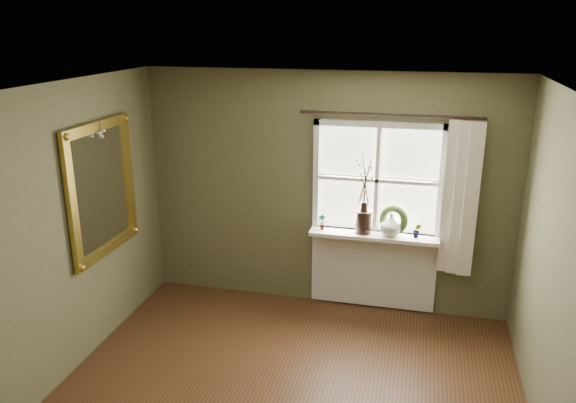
% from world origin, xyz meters
% --- Properties ---
extents(ceiling, '(4.50, 4.50, 0.00)m').
position_xyz_m(ceiling, '(0.00, 0.00, 2.60)').
color(ceiling, silver).
rests_on(ceiling, ground).
extents(wall_back, '(4.00, 0.10, 2.60)m').
position_xyz_m(wall_back, '(0.00, 2.30, 1.30)').
color(wall_back, brown).
rests_on(wall_back, ground).
extents(wall_left, '(0.10, 4.50, 2.60)m').
position_xyz_m(wall_left, '(-2.05, 0.00, 1.30)').
color(wall_left, brown).
rests_on(wall_left, ground).
extents(window_frame, '(1.36, 0.06, 1.24)m').
position_xyz_m(window_frame, '(0.55, 2.23, 1.48)').
color(window_frame, silver).
rests_on(window_frame, wall_back).
extents(window_sill, '(1.36, 0.26, 0.04)m').
position_xyz_m(window_sill, '(0.55, 2.12, 0.90)').
color(window_sill, silver).
rests_on(window_sill, wall_back).
extents(window_apron, '(1.36, 0.04, 0.88)m').
position_xyz_m(window_apron, '(0.55, 2.23, 0.46)').
color(window_apron, silver).
rests_on(window_apron, ground).
extents(dark_jug, '(0.19, 0.19, 0.25)m').
position_xyz_m(dark_jug, '(0.44, 2.12, 1.04)').
color(dark_jug, black).
rests_on(dark_jug, window_sill).
extents(cream_vase, '(0.29, 0.29, 0.24)m').
position_xyz_m(cream_vase, '(0.72, 2.12, 1.04)').
color(cream_vase, beige).
rests_on(cream_vase, window_sill).
extents(wreath, '(0.35, 0.25, 0.33)m').
position_xyz_m(wreath, '(0.75, 2.16, 1.04)').
color(wreath, '#2E431D').
rests_on(wreath, window_sill).
extents(potted_plant_left, '(0.09, 0.07, 0.17)m').
position_xyz_m(potted_plant_left, '(-0.01, 2.12, 1.01)').
color(potted_plant_left, '#2E431D').
rests_on(potted_plant_left, window_sill).
extents(potted_plant_right, '(0.09, 0.07, 0.16)m').
position_xyz_m(potted_plant_right, '(0.99, 2.12, 1.00)').
color(potted_plant_right, '#2E431D').
rests_on(potted_plant_right, window_sill).
extents(curtain, '(0.36, 0.12, 1.59)m').
position_xyz_m(curtain, '(1.39, 2.13, 1.37)').
color(curtain, silver).
rests_on(curtain, wall_back).
extents(curtain_rod, '(1.84, 0.03, 0.03)m').
position_xyz_m(curtain_rod, '(0.65, 2.17, 2.18)').
color(curtain_rod, black).
rests_on(curtain_rod, wall_back).
extents(gilt_mirror, '(0.10, 1.09, 1.30)m').
position_xyz_m(gilt_mirror, '(-1.96, 1.08, 1.55)').
color(gilt_mirror, white).
rests_on(gilt_mirror, wall_left).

